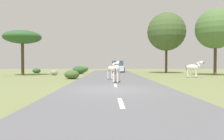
{
  "coord_description": "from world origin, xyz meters",
  "views": [
    {
      "loc": [
        -0.15,
        -11.48,
        1.38
      ],
      "look_at": [
        0.17,
        8.88,
        0.78
      ],
      "focal_mm": 35.74,
      "sensor_mm": 36.0,
      "label": 1
    }
  ],
  "objects": [
    {
      "name": "road",
      "position": [
        0.27,
        0.0,
        0.03
      ],
      "size": [
        6.0,
        64.0,
        0.05
      ],
      "primitive_type": "cube",
      "color": "slate",
      "rests_on": "ground_plane"
    },
    {
      "name": "bush_1",
      "position": [
        -4.06,
        18.16,
        0.52
      ],
      "size": [
        1.72,
        1.55,
        1.03
      ],
      "primitive_type": "ellipsoid",
      "color": "#2D5628",
      "rests_on": "ground_plane"
    },
    {
      "name": "bush_2",
      "position": [
        -4.31,
        24.69,
        0.54
      ],
      "size": [
        1.79,
        1.61,
        1.07
      ],
      "primitive_type": "ellipsoid",
      "color": "#4C7038",
      "rests_on": "ground_plane"
    },
    {
      "name": "tree_1",
      "position": [
        8.11,
        20.28,
        5.91
      ],
      "size": [
        5.43,
        5.43,
        8.64
      ],
      "color": "#4C3823",
      "rests_on": "ground_plane"
    },
    {
      "name": "lane_markings",
      "position": [
        0.27,
        -1.0,
        0.05
      ],
      "size": [
        0.16,
        56.0,
        0.01
      ],
      "color": "silver",
      "rests_on": "road"
    },
    {
      "name": "tree_0",
      "position": [
        -10.16,
        14.63,
        4.42
      ],
      "size": [
        4.32,
        4.32,
        5.21
      ],
      "color": "#4C3823",
      "rests_on": "ground_plane"
    },
    {
      "name": "rock_0",
      "position": [
        -6.55,
        14.74,
        0.32
      ],
      "size": [
        0.86,
        0.69,
        0.63
      ],
      "primitive_type": "ellipsoid",
      "color": "gray",
      "rests_on": "ground_plane"
    },
    {
      "name": "ground_plane",
      "position": [
        0.0,
        0.0,
        0.0
      ],
      "size": [
        90.0,
        90.0,
        0.0
      ],
      "primitive_type": "plane",
      "color": "olive"
    },
    {
      "name": "bush_3",
      "position": [
        -3.42,
        8.43,
        0.4
      ],
      "size": [
        1.33,
        1.19,
        0.8
      ],
      "primitive_type": "ellipsoid",
      "color": "#425B2D",
      "rests_on": "ground_plane"
    },
    {
      "name": "car_1",
      "position": [
        1.3,
        22.91,
        0.85
      ],
      "size": [
        2.2,
        4.43,
        1.74
      ],
      "rotation": [
        0.0,
        0.0,
        -0.05
      ],
      "color": "silver",
      "rests_on": "road"
    },
    {
      "name": "zebra_0",
      "position": [
        0.1,
        7.11,
        0.92
      ],
      "size": [
        0.91,
        1.44,
        1.46
      ],
      "rotation": [
        0.0,
        0.0,
        3.6
      ],
      "color": "silver",
      "rests_on": "road"
    },
    {
      "name": "car_0",
      "position": [
        1.34,
        29.68,
        0.85
      ],
      "size": [
        2.1,
        4.38,
        1.74
      ],
      "rotation": [
        0.0,
        0.0,
        3.17
      ],
      "color": "#1E479E",
      "rests_on": "road"
    },
    {
      "name": "zebra_1",
      "position": [
        8.1,
        10.05,
        0.99
      ],
      "size": [
        1.6,
        1.14,
        1.67
      ],
      "rotation": [
        0.0,
        0.0,
        4.16
      ],
      "color": "silver",
      "rests_on": "ground_plane"
    },
    {
      "name": "zebra_2",
      "position": [
        0.42,
        4.01,
        0.99
      ],
      "size": [
        0.64,
        1.66,
        1.57
      ],
      "rotation": [
        0.0,
        0.0,
        6.09
      ],
      "color": "silver",
      "rests_on": "road"
    },
    {
      "name": "bush_0",
      "position": [
        -10.42,
        20.43,
        0.35
      ],
      "size": [
        1.15,
        1.04,
        0.69
      ],
      "primitive_type": "ellipsoid",
      "color": "#2D5628",
      "rests_on": "ground_plane"
    },
    {
      "name": "tree_2",
      "position": [
        12.32,
        14.37,
        5.4
      ],
      "size": [
        4.62,
        4.62,
        7.73
      ],
      "color": "#4C3823",
      "rests_on": "ground_plane"
    }
  ]
}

